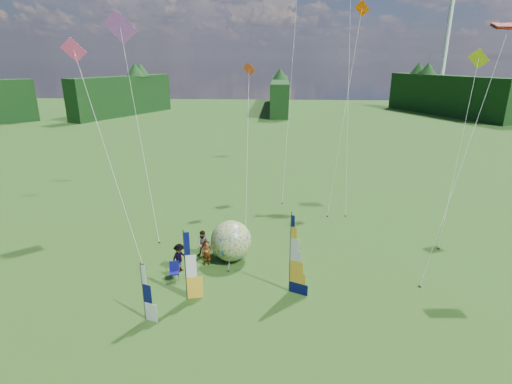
# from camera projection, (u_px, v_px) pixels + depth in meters

# --- Properties ---
(ground) EXTENTS (220.00, 220.00, 0.00)m
(ground) POSITION_uv_depth(u_px,v_px,m) (271.00, 323.00, 19.84)
(ground) COLOR #324D16
(ground) RESTS_ON ground
(treeline_ring) EXTENTS (210.00, 210.00, 8.00)m
(treeline_ring) POSITION_uv_depth(u_px,v_px,m) (272.00, 250.00, 18.55)
(treeline_ring) COLOR #143310
(treeline_ring) RESTS_ON ground
(turbine_right) EXTENTS (8.00, 1.20, 30.00)m
(turbine_right) POSITION_uv_depth(u_px,v_px,m) (446.00, 48.00, 108.88)
(turbine_right) COLOR silver
(turbine_right) RESTS_ON ground
(feather_banner_main) EXTENTS (1.19, 0.60, 4.64)m
(feather_banner_main) POSITION_uv_depth(u_px,v_px,m) (290.00, 254.00, 21.76)
(feather_banner_main) COLOR #080E4E
(feather_banner_main) RESTS_ON ground
(side_banner_left) EXTENTS (1.10, 0.30, 3.98)m
(side_banner_left) POSITION_uv_depth(u_px,v_px,m) (185.00, 267.00, 21.16)
(side_banner_left) COLOR gold
(side_banner_left) RESTS_ON ground
(side_banner_far) EXTENTS (0.90, 0.40, 3.10)m
(side_banner_far) POSITION_uv_depth(u_px,v_px,m) (143.00, 293.00, 19.59)
(side_banner_far) COLOR white
(side_banner_far) RESTS_ON ground
(bol_inflatable) EXTENTS (3.21, 3.21, 2.65)m
(bol_inflatable) POSITION_uv_depth(u_px,v_px,m) (231.00, 241.00, 25.65)
(bol_inflatable) COLOR #002EA1
(bol_inflatable) RESTS_ON ground
(spectator_a) EXTENTS (0.70, 0.55, 1.67)m
(spectator_a) POSITION_uv_depth(u_px,v_px,m) (207.00, 253.00, 25.14)
(spectator_a) COLOR #66594C
(spectator_a) RESTS_ON ground
(spectator_b) EXTENTS (0.89, 0.45, 1.81)m
(spectator_b) POSITION_uv_depth(u_px,v_px,m) (203.00, 244.00, 26.21)
(spectator_b) COLOR #66594C
(spectator_b) RESTS_ON ground
(spectator_c) EXTENTS (0.99, 1.23, 1.82)m
(spectator_c) POSITION_uv_depth(u_px,v_px,m) (180.00, 258.00, 24.35)
(spectator_c) COLOR #66594C
(spectator_c) RESTS_ON ground
(spectator_d) EXTENTS (0.82, 0.92, 1.51)m
(spectator_d) POSITION_uv_depth(u_px,v_px,m) (216.00, 243.00, 26.68)
(spectator_d) COLOR #66594C
(spectator_d) RESTS_ON ground
(camp_chair) EXTENTS (0.75, 0.75, 1.08)m
(camp_chair) POSITION_uv_depth(u_px,v_px,m) (174.00, 271.00, 23.52)
(camp_chair) COLOR #090A4E
(camp_chair) RESTS_ON ground
(kite_whale) EXTENTS (3.58, 13.54, 20.11)m
(kite_whale) POSITION_uv_depth(u_px,v_px,m) (349.00, 87.00, 34.93)
(kite_whale) COLOR black
(kite_whale) RESTS_ON ground
(kite_rainbow_delta) EXTENTS (10.47, 12.52, 16.73)m
(kite_rainbow_delta) POSITION_uv_depth(u_px,v_px,m) (138.00, 118.00, 28.96)
(kite_rainbow_delta) COLOR #F95E34
(kite_rainbow_delta) RESTS_ON ground
(kite_parafoil) EXTENTS (10.07, 10.67, 16.17)m
(kite_parafoil) POSITION_uv_depth(u_px,v_px,m) (468.00, 138.00, 23.01)
(kite_parafoil) COLOR red
(kite_parafoil) RESTS_ON ground
(small_kite_red) EXTENTS (2.18, 9.90, 12.50)m
(small_kite_red) POSITION_uv_depth(u_px,v_px,m) (247.00, 139.00, 32.36)
(small_kite_red) COLOR #C13E18
(small_kite_red) RESTS_ON ground
(small_kite_orange) EXTENTS (6.17, 10.88, 17.77)m
(small_kite_orange) POSITION_uv_depth(u_px,v_px,m) (346.00, 102.00, 33.97)
(small_kite_orange) COLOR #E44E00
(small_kite_orange) RESTS_ON ground
(small_kite_yellow) EXTENTS (8.38, 10.95, 13.68)m
(small_kite_yellow) POSITION_uv_depth(u_px,v_px,m) (461.00, 141.00, 28.57)
(small_kite_yellow) COLOR yellow
(small_kite_yellow) RESTS_ON ground
(small_kite_pink) EXTENTS (10.83, 11.04, 14.36)m
(small_kite_pink) POSITION_uv_depth(u_px,v_px,m) (106.00, 144.00, 25.98)
(small_kite_pink) COLOR #D03C6B
(small_kite_pink) RESTS_ON ground
(small_kite_green) EXTENTS (4.78, 12.59, 19.92)m
(small_kite_green) POSITION_uv_depth(u_px,v_px,m) (290.00, 86.00, 37.41)
(small_kite_green) COLOR #4CC943
(small_kite_green) RESTS_ON ground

